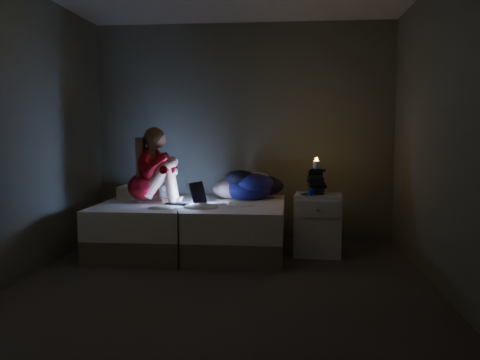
# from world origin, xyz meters

# --- Properties ---
(floor) EXTENTS (3.60, 3.80, 0.02)m
(floor) POSITION_xyz_m (0.00, 0.00, -0.01)
(floor) COLOR black
(floor) RESTS_ON ground
(wall_back) EXTENTS (3.60, 0.02, 2.60)m
(wall_back) POSITION_xyz_m (0.00, 1.91, 1.30)
(wall_back) COLOR #54584D
(wall_back) RESTS_ON ground
(wall_front) EXTENTS (3.60, 0.02, 2.60)m
(wall_front) POSITION_xyz_m (0.00, -1.91, 1.30)
(wall_front) COLOR #54584D
(wall_front) RESTS_ON ground
(wall_left) EXTENTS (0.02, 3.80, 2.60)m
(wall_left) POSITION_xyz_m (-1.81, 0.00, 1.30)
(wall_left) COLOR #54584D
(wall_left) RESTS_ON ground
(wall_right) EXTENTS (0.02, 3.80, 2.60)m
(wall_right) POSITION_xyz_m (1.81, 0.00, 1.30)
(wall_right) COLOR #54584D
(wall_right) RESTS_ON ground
(bed) EXTENTS (1.97, 1.47, 0.54)m
(bed) POSITION_xyz_m (-0.47, 1.10, 0.27)
(bed) COLOR #B4B1AC
(bed) RESTS_ON ground
(pillow) EXTENTS (0.49, 0.35, 0.14)m
(pillow) POSITION_xyz_m (-1.12, 1.40, 0.61)
(pillow) COLOR white
(pillow) RESTS_ON bed
(woman) EXTENTS (0.54, 0.39, 0.82)m
(woman) POSITION_xyz_m (-0.99, 1.01, 0.95)
(woman) COLOR maroon
(woman) RESTS_ON bed
(laptop) EXTENTS (0.43, 0.37, 0.25)m
(laptop) POSITION_xyz_m (-0.52, 0.96, 0.67)
(laptop) COLOR black
(laptop) RESTS_ON bed
(clothes_pile) EXTENTS (0.70, 0.63, 0.35)m
(clothes_pile) POSITION_xyz_m (0.09, 1.43, 0.71)
(clothes_pile) COLOR #0A0E3F
(clothes_pile) RESTS_ON bed
(nightstand) EXTENTS (0.52, 0.47, 0.65)m
(nightstand) POSITION_xyz_m (0.87, 1.10, 0.32)
(nightstand) COLOR silver
(nightstand) RESTS_ON ground
(book_stack) EXTENTS (0.19, 0.25, 0.27)m
(book_stack) POSITION_xyz_m (0.85, 1.13, 0.79)
(book_stack) COLOR black
(book_stack) RESTS_ON nightstand
(candle) EXTENTS (0.07, 0.07, 0.08)m
(candle) POSITION_xyz_m (0.85, 1.13, 0.96)
(candle) COLOR beige
(candle) RESTS_ON book_stack
(phone) EXTENTS (0.11, 0.16, 0.01)m
(phone) POSITION_xyz_m (0.75, 1.03, 0.65)
(phone) COLOR black
(phone) RESTS_ON nightstand
(blue_orb) EXTENTS (0.08, 0.08, 0.08)m
(blue_orb) POSITION_xyz_m (0.80, 0.94, 0.69)
(blue_orb) COLOR navy
(blue_orb) RESTS_ON nightstand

